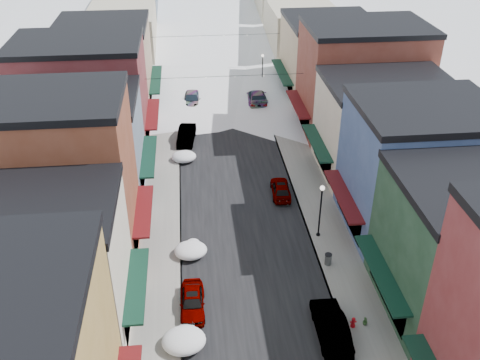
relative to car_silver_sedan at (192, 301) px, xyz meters
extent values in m
cube|color=black|center=(4.30, 46.70, -0.67)|extent=(10.00, 160.00, 0.01)
cube|color=gray|center=(-2.30, 46.70, -0.60)|extent=(3.20, 160.00, 0.15)
cube|color=gray|center=(10.90, 46.70, -0.60)|extent=(3.20, 160.00, 0.15)
cube|color=slate|center=(-0.75, 46.70, -0.60)|extent=(0.10, 160.00, 0.15)
cube|color=slate|center=(9.35, 46.70, -0.60)|extent=(0.10, 160.00, 0.15)
cube|color=beige|center=(-8.90, -0.80, 3.83)|extent=(10.00, 8.00, 9.00)
cube|color=black|center=(-8.90, -0.80, 8.58)|extent=(10.20, 8.20, 0.50)
cube|color=black|center=(-3.30, -0.80, 2.53)|extent=(1.20, 6.80, 0.15)
cube|color=brown|center=(-9.40, 7.20, 5.33)|extent=(11.00, 8.00, 12.00)
cube|color=black|center=(-9.40, 7.20, 11.58)|extent=(11.20, 8.20, 0.50)
cube|color=#550E11|center=(-3.30, 7.20, 2.53)|extent=(1.20, 6.80, 0.15)
cube|color=slate|center=(-8.90, 15.70, 3.58)|extent=(10.00, 9.00, 8.50)
cube|color=black|center=(-8.90, 15.70, 8.08)|extent=(10.20, 9.20, 0.50)
cube|color=black|center=(-3.30, 15.70, 2.53)|extent=(1.20, 7.65, 0.15)
cube|color=maroon|center=(-9.90, 24.70, 4.58)|extent=(12.00, 9.00, 10.50)
cube|color=black|center=(-9.90, 24.70, 10.08)|extent=(12.20, 9.20, 0.50)
cube|color=#550E11|center=(-3.30, 24.70, 2.53)|extent=(1.20, 7.65, 0.15)
cube|color=#A08569|center=(-8.90, 34.70, 4.08)|extent=(10.00, 11.00, 9.50)
cube|color=black|center=(-8.90, 34.70, 9.08)|extent=(10.20, 11.20, 0.50)
cube|color=black|center=(-3.30, 34.70, 2.53)|extent=(1.20, 9.35, 0.15)
cube|color=#1D3E28|center=(17.50, -1.30, 3.83)|extent=(10.00, 9.00, 9.00)
cube|color=black|center=(11.90, -1.30, 2.53)|extent=(1.20, 7.65, 0.15)
cube|color=#395082|center=(17.50, 7.70, 4.33)|extent=(10.00, 9.00, 10.00)
cube|color=black|center=(17.50, 7.70, 9.58)|extent=(10.20, 9.20, 0.50)
cube|color=#550E11|center=(11.90, 7.70, 2.53)|extent=(1.20, 7.65, 0.15)
cube|color=beige|center=(18.00, 16.70, 3.58)|extent=(11.00, 9.00, 8.50)
cube|color=black|center=(18.00, 16.70, 8.08)|extent=(11.20, 9.20, 0.50)
cube|color=black|center=(11.90, 16.70, 2.53)|extent=(1.20, 7.65, 0.15)
cube|color=maroon|center=(18.50, 25.70, 4.83)|extent=(12.00, 9.00, 11.00)
cube|color=black|center=(18.50, 25.70, 10.58)|extent=(12.20, 9.20, 0.50)
cube|color=#550E11|center=(11.90, 25.70, 2.53)|extent=(1.20, 7.65, 0.15)
cube|color=tan|center=(17.50, 35.70, 3.83)|extent=(10.00, 11.00, 9.00)
cube|color=black|center=(17.50, 35.70, 8.58)|extent=(10.20, 11.20, 0.50)
cube|color=black|center=(11.90, 35.70, 2.53)|extent=(1.20, 9.35, 0.15)
cube|color=gray|center=(-8.20, 48.70, 3.33)|extent=(9.00, 13.00, 8.00)
cube|color=gray|center=(16.80, 48.70, 3.33)|extent=(9.00, 13.00, 8.00)
cube|color=gray|center=(-8.20, 62.70, 3.33)|extent=(9.00, 13.00, 8.00)
cube|color=gray|center=(16.80, 62.70, 3.33)|extent=(9.00, 13.00, 8.00)
cylinder|color=black|center=(4.30, 26.70, 5.53)|extent=(16.40, 0.04, 0.04)
cylinder|color=black|center=(4.30, 41.70, 5.53)|extent=(16.40, 0.04, 0.04)
imported|color=#929599|center=(0.00, 0.00, 0.00)|extent=(1.66, 3.99, 1.35)
imported|color=black|center=(0.00, 24.47, 0.09)|extent=(2.18, 4.78, 1.52)
imported|color=#9C9DA4|center=(0.80, 34.02, 0.10)|extent=(2.59, 5.52, 1.56)
imported|color=black|center=(8.44, -3.11, 0.13)|extent=(1.75, 4.89, 1.61)
imported|color=gray|center=(8.06, 13.19, 0.00)|extent=(1.81, 4.04, 1.35)
imported|color=black|center=(8.60, 33.68, 0.18)|extent=(2.60, 5.99, 1.72)
imported|color=#A7A9B0|center=(2.54, 42.73, 0.18)|extent=(2.65, 5.22, 1.70)
imported|color=silver|center=(5.15, 59.54, 0.12)|extent=(2.65, 5.73, 1.59)
cylinder|color=red|center=(10.00, -2.67, -0.48)|extent=(0.32, 0.32, 0.09)
cylinder|color=red|center=(10.00, -2.67, -0.25)|extent=(0.22, 0.22, 0.56)
sphere|color=red|center=(10.00, -2.67, 0.07)|extent=(0.24, 0.24, 0.24)
cylinder|color=red|center=(10.00, -2.67, -0.15)|extent=(0.42, 0.09, 0.09)
cylinder|color=#56595B|center=(9.89, 3.41, -0.10)|extent=(0.49, 0.49, 0.84)
cylinder|color=black|center=(9.89, 3.41, 0.33)|extent=(0.52, 0.52, 0.06)
cylinder|color=black|center=(9.98, 6.90, -0.47)|extent=(0.31, 0.31, 0.10)
cylinder|color=black|center=(9.98, 6.90, 1.57)|extent=(0.13, 0.13, 4.18)
sphere|color=white|center=(9.98, 6.90, 3.82)|extent=(0.38, 0.38, 0.38)
cylinder|color=black|center=(9.90, 38.48, -0.47)|extent=(0.31, 0.31, 0.10)
cylinder|color=black|center=(9.90, 38.48, 1.53)|extent=(0.12, 0.12, 4.10)
sphere|color=white|center=(9.90, 38.48, 3.73)|extent=(0.37, 0.37, 0.37)
imported|color=#365D2A|center=(10.81, -2.59, -0.26)|extent=(0.41, 0.41, 0.53)
ellipsoid|color=white|center=(-0.60, -3.16, -0.11)|extent=(2.69, 2.27, 1.14)
ellipsoid|color=white|center=(-0.40, -1.96, -0.39)|extent=(1.15, 1.03, 0.57)
ellipsoid|color=white|center=(0.00, 5.53, -0.15)|extent=(2.46, 2.08, 1.04)
ellipsoid|color=white|center=(0.20, 6.73, -0.41)|extent=(1.05, 0.95, 0.53)
ellipsoid|color=white|center=(-0.31, 20.23, -0.17)|extent=(2.38, 2.01, 1.01)
ellipsoid|color=white|center=(-0.11, 21.43, -0.42)|extent=(1.02, 0.91, 0.51)
camera|label=1|loc=(0.48, -25.93, 24.75)|focal=40.00mm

